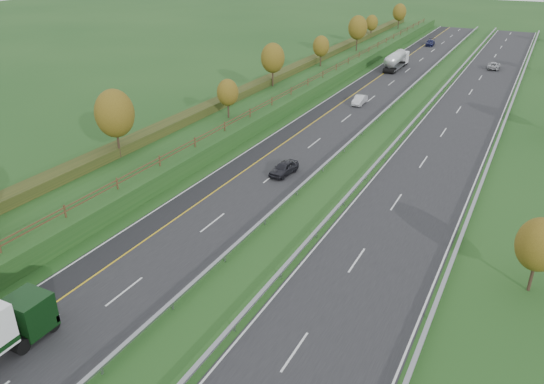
{
  "coord_description": "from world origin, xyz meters",
  "views": [
    {
      "loc": [
        25.88,
        -12.82,
        23.64
      ],
      "look_at": [
        5.21,
        27.35,
        2.2
      ],
      "focal_mm": 35.0,
      "sensor_mm": 36.0,
      "label": 1
    }
  ],
  "objects_px": {
    "road_tanker": "(396,60)",
    "car_dark_near": "(284,168)",
    "car_small_far": "(430,43)",
    "car_silver_mid": "(360,100)",
    "car_oncoming": "(494,65)"
  },
  "relations": [
    {
      "from": "road_tanker",
      "to": "car_dark_near",
      "type": "distance_m",
      "value": 59.35
    },
    {
      "from": "car_small_far",
      "to": "car_dark_near",
      "type": "bearing_deg",
      "value": -92.0
    },
    {
      "from": "car_silver_mid",
      "to": "car_small_far",
      "type": "bearing_deg",
      "value": 90.14
    },
    {
      "from": "car_dark_near",
      "to": "car_oncoming",
      "type": "distance_m",
      "value": 69.65
    },
    {
      "from": "car_dark_near",
      "to": "car_small_far",
      "type": "bearing_deg",
      "value": 98.35
    },
    {
      "from": "road_tanker",
      "to": "car_dark_near",
      "type": "height_order",
      "value": "road_tanker"
    },
    {
      "from": "car_silver_mid",
      "to": "car_small_far",
      "type": "height_order",
      "value": "car_silver_mid"
    },
    {
      "from": "car_oncoming",
      "to": "road_tanker",
      "type": "bearing_deg",
      "value": 23.95
    },
    {
      "from": "road_tanker",
      "to": "car_oncoming",
      "type": "xyz_separation_m",
      "value": [
        17.8,
        8.93,
        -1.14
      ]
    },
    {
      "from": "car_dark_near",
      "to": "car_oncoming",
      "type": "bearing_deg",
      "value": 84.58
    },
    {
      "from": "car_small_far",
      "to": "car_oncoming",
      "type": "height_order",
      "value": "car_oncoming"
    },
    {
      "from": "road_tanker",
      "to": "car_silver_mid",
      "type": "bearing_deg",
      "value": -86.19
    },
    {
      "from": "car_small_far",
      "to": "car_silver_mid",
      "type": "bearing_deg",
      "value": -92.57
    },
    {
      "from": "road_tanker",
      "to": "car_small_far",
      "type": "relative_size",
      "value": 2.39
    },
    {
      "from": "car_silver_mid",
      "to": "car_oncoming",
      "type": "xyz_separation_m",
      "value": [
        15.91,
        37.36,
        -0.02
      ]
    }
  ]
}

